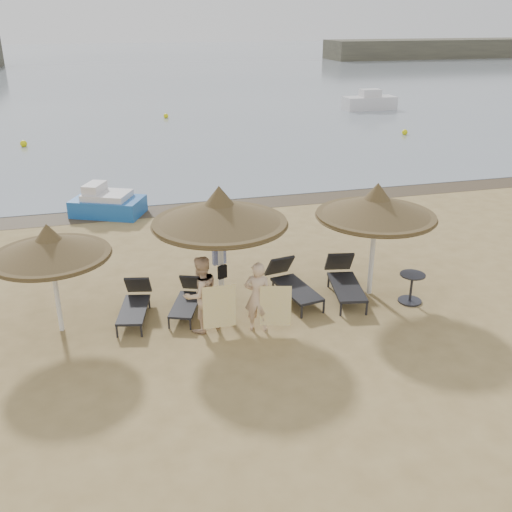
{
  "coord_description": "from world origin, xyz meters",
  "views": [
    {
      "loc": [
        -2.15,
        -11.3,
        6.8
      ],
      "look_at": [
        1.2,
        1.2,
        1.31
      ],
      "focal_mm": 40.0,
      "sensor_mm": 36.0,
      "label": 1
    }
  ],
  "objects_px": {
    "lounger_far_left": "(135,302)",
    "person_left": "(201,289)",
    "lounger_near_left": "(188,298)",
    "palapa_left": "(50,247)",
    "palapa_right": "(376,207)",
    "lounger_near_right": "(291,282)",
    "person_right": "(258,291)",
    "palapa_center": "(220,213)",
    "side_table": "(411,289)",
    "pedal_boat": "(107,203)",
    "lounger_far_right": "(344,279)"
  },
  "relations": [
    {
      "from": "person_left",
      "to": "side_table",
      "type": "bearing_deg",
      "value": 156.66
    },
    {
      "from": "palapa_center",
      "to": "lounger_far_right",
      "type": "bearing_deg",
      "value": 0.05
    },
    {
      "from": "palapa_center",
      "to": "lounger_near_right",
      "type": "height_order",
      "value": "palapa_center"
    },
    {
      "from": "person_right",
      "to": "pedal_boat",
      "type": "xyz_separation_m",
      "value": [
        -3.16,
        9.48,
        -0.56
      ]
    },
    {
      "from": "palapa_left",
      "to": "side_table",
      "type": "distance_m",
      "value": 8.79
    },
    {
      "from": "palapa_left",
      "to": "lounger_near_left",
      "type": "distance_m",
      "value": 3.48
    },
    {
      "from": "lounger_far_left",
      "to": "person_left",
      "type": "relative_size",
      "value": 0.9
    },
    {
      "from": "palapa_center",
      "to": "palapa_right",
      "type": "xyz_separation_m",
      "value": [
        3.96,
        -0.09,
        -0.15
      ]
    },
    {
      "from": "lounger_near_left",
      "to": "pedal_boat",
      "type": "relative_size",
      "value": 0.62
    },
    {
      "from": "palapa_right",
      "to": "person_right",
      "type": "xyz_separation_m",
      "value": [
        -3.35,
        -1.07,
        -1.4
      ]
    },
    {
      "from": "lounger_near_right",
      "to": "lounger_far_left",
      "type": "bearing_deg",
      "value": 170.17
    },
    {
      "from": "palapa_right",
      "to": "person_right",
      "type": "relative_size",
      "value": 1.53
    },
    {
      "from": "palapa_center",
      "to": "lounger_far_left",
      "type": "xyz_separation_m",
      "value": [
        -2.1,
        0.22,
        -2.18
      ]
    },
    {
      "from": "palapa_right",
      "to": "lounger_near_left",
      "type": "height_order",
      "value": "palapa_right"
    },
    {
      "from": "palapa_center",
      "to": "side_table",
      "type": "distance_m",
      "value": 5.3
    },
    {
      "from": "side_table",
      "to": "pedal_boat",
      "type": "bearing_deg",
      "value": 128.64
    },
    {
      "from": "lounger_far_left",
      "to": "person_right",
      "type": "height_order",
      "value": "person_right"
    },
    {
      "from": "side_table",
      "to": "lounger_far_left",
      "type": "bearing_deg",
      "value": 171.27
    },
    {
      "from": "palapa_center",
      "to": "side_table",
      "type": "relative_size",
      "value": 4.17
    },
    {
      "from": "lounger_near_right",
      "to": "pedal_boat",
      "type": "relative_size",
      "value": 0.75
    },
    {
      "from": "palapa_center",
      "to": "palapa_left",
      "type": "bearing_deg",
      "value": -179.77
    },
    {
      "from": "palapa_left",
      "to": "lounger_near_left",
      "type": "bearing_deg",
      "value": 3.56
    },
    {
      "from": "lounger_near_left",
      "to": "lounger_far_right",
      "type": "bearing_deg",
      "value": 18.54
    },
    {
      "from": "palapa_center",
      "to": "person_right",
      "type": "distance_m",
      "value": 2.04
    },
    {
      "from": "lounger_near_left",
      "to": "person_left",
      "type": "distance_m",
      "value": 1.26
    },
    {
      "from": "lounger_far_right",
      "to": "side_table",
      "type": "height_order",
      "value": "lounger_far_right"
    },
    {
      "from": "palapa_left",
      "to": "palapa_right",
      "type": "xyz_separation_m",
      "value": [
        7.78,
        -0.08,
        0.3
      ]
    },
    {
      "from": "palapa_center",
      "to": "lounger_far_left",
      "type": "relative_size",
      "value": 1.67
    },
    {
      "from": "person_left",
      "to": "person_right",
      "type": "relative_size",
      "value": 1.08
    },
    {
      "from": "lounger_far_left",
      "to": "lounger_near_left",
      "type": "height_order",
      "value": "lounger_far_left"
    },
    {
      "from": "person_left",
      "to": "person_right",
      "type": "xyz_separation_m",
      "value": [
        1.26,
        -0.32,
        -0.08
      ]
    },
    {
      "from": "lounger_far_left",
      "to": "lounger_near_right",
      "type": "distance_m",
      "value": 3.99
    },
    {
      "from": "lounger_near_left",
      "to": "pedal_boat",
      "type": "bearing_deg",
      "value": 122.84
    },
    {
      "from": "lounger_far_right",
      "to": "person_right",
      "type": "relative_size",
      "value": 1.12
    },
    {
      "from": "palapa_left",
      "to": "lounger_near_left",
      "type": "relative_size",
      "value": 1.49
    },
    {
      "from": "palapa_left",
      "to": "palapa_right",
      "type": "height_order",
      "value": "palapa_right"
    },
    {
      "from": "palapa_left",
      "to": "side_table",
      "type": "xyz_separation_m",
      "value": [
        8.58,
        -0.81,
        -1.74
      ]
    },
    {
      "from": "lounger_far_left",
      "to": "lounger_near_right",
      "type": "height_order",
      "value": "lounger_near_right"
    },
    {
      "from": "palapa_center",
      "to": "lounger_far_left",
      "type": "height_order",
      "value": "palapa_center"
    },
    {
      "from": "palapa_center",
      "to": "person_right",
      "type": "height_order",
      "value": "palapa_center"
    },
    {
      "from": "lounger_near_left",
      "to": "palapa_left",
      "type": "bearing_deg",
      "value": -155.56
    },
    {
      "from": "palapa_right",
      "to": "lounger_far_left",
      "type": "bearing_deg",
      "value": 176.99
    },
    {
      "from": "palapa_right",
      "to": "lounger_near_left",
      "type": "xyz_separation_m",
      "value": [
        -4.79,
        0.27,
        -2.05
      ]
    },
    {
      "from": "lounger_near_right",
      "to": "lounger_near_left",
      "type": "bearing_deg",
      "value": 171.29
    },
    {
      "from": "lounger_far_right",
      "to": "person_left",
      "type": "xyz_separation_m",
      "value": [
        -3.92,
        -0.85,
        0.64
      ]
    },
    {
      "from": "palapa_left",
      "to": "palapa_right",
      "type": "bearing_deg",
      "value": -0.58
    },
    {
      "from": "palapa_right",
      "to": "lounger_far_left",
      "type": "relative_size",
      "value": 1.57
    },
    {
      "from": "lounger_near_right",
      "to": "side_table",
      "type": "relative_size",
      "value": 2.78
    },
    {
      "from": "pedal_boat",
      "to": "side_table",
      "type": "bearing_deg",
      "value": -26.36
    },
    {
      "from": "palapa_right",
      "to": "lounger_far_right",
      "type": "distance_m",
      "value": 2.09
    }
  ]
}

